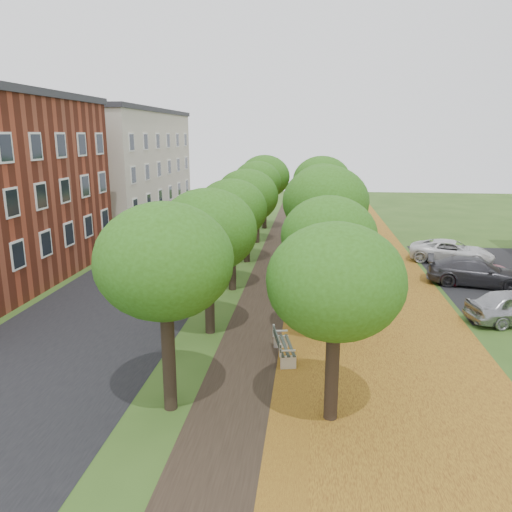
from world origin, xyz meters
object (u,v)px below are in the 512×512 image
(car_white, at_px, (452,251))
(car_grey, at_px, (477,272))
(bench, at_px, (283,346))
(car_red, at_px, (474,271))

(car_white, bearing_deg, car_grey, -162.76)
(bench, height_order, car_grey, car_grey)
(car_red, distance_m, car_grey, 0.39)
(bench, bearing_deg, car_grey, -55.71)
(bench, height_order, car_red, car_red)
(bench, height_order, car_white, car_white)
(bench, xyz_separation_m, car_white, (10.03, 15.48, 0.22))
(bench, relative_size, car_grey, 0.40)
(car_red, relative_size, car_grey, 0.80)
(car_red, bearing_deg, car_white, -4.26)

